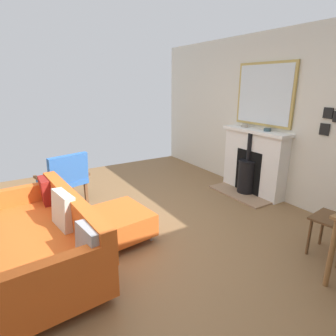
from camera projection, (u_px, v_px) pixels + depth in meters
name	position (u px, v px, depth m)	size (l,w,h in m)	color
ground_plane	(127.00, 238.00, 3.52)	(5.41, 6.35, 0.01)	olive
wall_left	(280.00, 118.00, 4.48)	(0.12, 6.35, 2.65)	beige
fireplace	(252.00, 165.00, 4.84)	(0.63, 1.27, 1.12)	#9E7A5B
mirror_over_mantel	(264.00, 94.00, 4.57)	(0.04, 1.12, 1.01)	tan
mantel_bowl_near	(244.00, 126.00, 4.91)	(0.12, 0.12, 0.04)	#9E9384
mantel_bowl_far	(267.00, 130.00, 4.51)	(0.12, 0.12, 0.05)	#334C56
sofa	(43.00, 239.00, 2.89)	(1.06, 1.97, 0.78)	#B2B2B7
ottoman	(121.00, 221.00, 3.47)	(0.69, 0.80, 0.36)	#B2B2B7
armchair_accent	(65.00, 177.00, 4.33)	(0.79, 0.72, 0.85)	brown
photo_gallery_row	(330.00, 120.00, 3.74)	(0.02, 0.29, 0.37)	black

